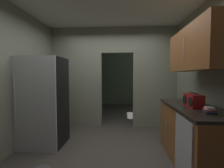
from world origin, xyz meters
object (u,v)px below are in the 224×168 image
object	(u,v)px
boombox	(193,101)
book_stack	(210,111)
dishwasher	(183,151)
refrigerator	(44,102)

from	to	relation	value
boombox	book_stack	size ratio (longest dim) A/B	2.15
boombox	book_stack	bearing A→B (deg)	-86.12
dishwasher	book_stack	xyz separation A→B (m)	(0.31, 0.01, 0.53)
refrigerator	dishwasher	bearing A→B (deg)	-23.14
boombox	book_stack	distance (m)	0.42
refrigerator	boombox	size ratio (longest dim) A/B	4.82
book_stack	refrigerator	bearing A→B (deg)	159.45
book_stack	dishwasher	bearing A→B (deg)	-178.88
refrigerator	book_stack	bearing A→B (deg)	-20.55
refrigerator	dishwasher	size ratio (longest dim) A/B	2.03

